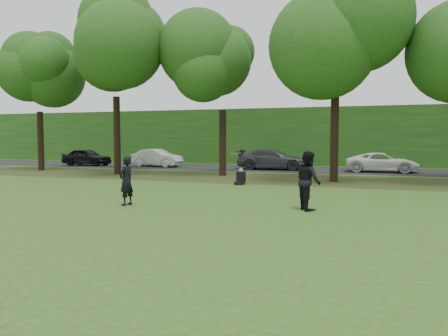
{
  "coord_description": "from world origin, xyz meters",
  "views": [
    {
      "loc": [
        6.21,
        -12.03,
        2.41
      ],
      "look_at": [
        0.95,
        2.93,
        1.3
      ],
      "focal_mm": 35.0,
      "sensor_mm": 36.0,
      "label": 1
    }
  ],
  "objects_px": {
    "player_left": "(126,181)",
    "frisbee": "(234,154)",
    "player_right": "(308,181)",
    "seated_person": "(241,178)"
  },
  "relations": [
    {
      "from": "player_left",
      "to": "frisbee",
      "type": "height_order",
      "value": "frisbee"
    },
    {
      "from": "player_right",
      "to": "frisbee",
      "type": "distance_m",
      "value": 2.65
    },
    {
      "from": "player_left",
      "to": "player_right",
      "type": "height_order",
      "value": "player_right"
    },
    {
      "from": "frisbee",
      "to": "seated_person",
      "type": "xyz_separation_m",
      "value": [
        -2.03,
        7.34,
        -1.55
      ]
    },
    {
      "from": "frisbee",
      "to": "seated_person",
      "type": "relative_size",
      "value": 0.44
    },
    {
      "from": "seated_person",
      "to": "player_right",
      "type": "bearing_deg",
      "value": -57.24
    },
    {
      "from": "player_right",
      "to": "seated_person",
      "type": "relative_size",
      "value": 2.37
    },
    {
      "from": "player_right",
      "to": "frisbee",
      "type": "bearing_deg",
      "value": 72.35
    },
    {
      "from": "player_left",
      "to": "seated_person",
      "type": "relative_size",
      "value": 2.11
    },
    {
      "from": "player_left",
      "to": "player_right",
      "type": "xyz_separation_m",
      "value": [
        6.25,
        1.16,
        0.11
      ]
    }
  ]
}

